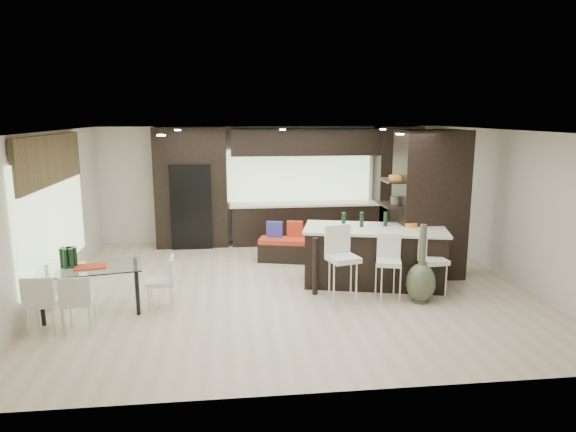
{
  "coord_description": "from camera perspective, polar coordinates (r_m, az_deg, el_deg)",
  "views": [
    {
      "loc": [
        -1.07,
        -8.51,
        2.97
      ],
      "look_at": [
        0.0,
        0.6,
        1.15
      ],
      "focal_mm": 32.0,
      "sensor_mm": 36.0,
      "label": 1
    }
  ],
  "objects": [
    {
      "name": "ceiling_spots",
      "position": [
        8.83,
        0.27,
        9.34
      ],
      "size": [
        4.0,
        3.0,
        0.02
      ],
      "primitive_type": "cube",
      "color": "white",
      "rests_on": "ceiling"
    },
    {
      "name": "window_left",
      "position": [
        9.32,
        -24.64,
        0.18
      ],
      "size": [
        0.04,
        3.2,
        1.9
      ],
      "primitive_type": "cube",
      "color": "#B2D199",
      "rests_on": "left_wall"
    },
    {
      "name": "chair_end",
      "position": [
        8.22,
        -13.99,
        -7.49
      ],
      "size": [
        0.42,
        0.42,
        0.76
      ],
      "primitive_type": "cube",
      "rotation": [
        0.0,
        0.0,
        1.6
      ],
      "color": "silver",
      "rests_on": "ground"
    },
    {
      "name": "ground",
      "position": [
        9.08,
        0.45,
        -7.87
      ],
      "size": [
        8.0,
        8.0,
        0.0
      ],
      "primitive_type": "plane",
      "color": "#C5B597",
      "rests_on": "ground"
    },
    {
      "name": "bench",
      "position": [
        10.56,
        0.13,
        -3.78
      ],
      "size": [
        1.32,
        0.77,
        0.48
      ],
      "primitive_type": "cube",
      "rotation": [
        0.0,
        0.0,
        -0.26
      ],
      "color": "black",
      "rests_on": "ground"
    },
    {
      "name": "kitchen_island",
      "position": [
        9.23,
        9.55,
        -4.39
      ],
      "size": [
        2.65,
        1.63,
        1.03
      ],
      "primitive_type": "cube",
      "rotation": [
        0.0,
        0.0,
        -0.25
      ],
      "color": "black",
      "rests_on": "ground"
    },
    {
      "name": "chair_near",
      "position": [
        7.78,
        -22.19,
        -9.09
      ],
      "size": [
        0.43,
        0.43,
        0.76
      ],
      "primitive_type": "cube",
      "rotation": [
        0.0,
        0.0,
        0.05
      ],
      "color": "silver",
      "rests_on": "ground"
    },
    {
      "name": "refrigerator",
      "position": [
        11.84,
        -10.62,
        1.2
      ],
      "size": [
        0.9,
        0.68,
        1.9
      ],
      "primitive_type": "cube",
      "color": "black",
      "rests_on": "ground"
    },
    {
      "name": "ceiling",
      "position": [
        8.58,
        0.47,
        9.41
      ],
      "size": [
        8.0,
        7.0,
        0.02
      ],
      "primitive_type": "cube",
      "color": "white",
      "rests_on": "ground"
    },
    {
      "name": "back_cabinetry",
      "position": [
        11.9,
        0.95,
        3.39
      ],
      "size": [
        6.8,
        0.68,
        2.7
      ],
      "primitive_type": "cube",
      "color": "black",
      "rests_on": "ground"
    },
    {
      "name": "stool_mid",
      "position": [
        8.5,
        11.07,
        -6.37
      ],
      "size": [
        0.47,
        0.47,
        0.87
      ],
      "primitive_type": "cube",
      "rotation": [
        0.0,
        0.0,
        -0.27
      ],
      "color": "silver",
      "rests_on": "ground"
    },
    {
      "name": "dining_table",
      "position": [
        8.42,
        -20.93,
        -7.65
      ],
      "size": [
        1.6,
        1.09,
        0.71
      ],
      "primitive_type": "cube",
      "rotation": [
        0.0,
        0.0,
        0.19
      ],
      "color": "white",
      "rests_on": "ground"
    },
    {
      "name": "chair_far",
      "position": [
        7.91,
        -25.45,
        -8.96
      ],
      "size": [
        0.43,
        0.43,
        0.78
      ],
      "primitive_type": "cube",
      "rotation": [
        0.0,
        0.0,
        -0.01
      ],
      "color": "silver",
      "rests_on": "ground"
    },
    {
      "name": "left_wall",
      "position": [
        9.15,
        -25.25,
        -0.07
      ],
      "size": [
        0.02,
        7.0,
        2.7
      ],
      "primitive_type": "cube",
      "color": "beige",
      "rests_on": "ground"
    },
    {
      "name": "stone_accent",
      "position": [
        9.2,
        -24.92,
        5.69
      ],
      "size": [
        0.08,
        3.0,
        0.8
      ],
      "primitive_type": "cube",
      "color": "brown",
      "rests_on": "left_wall"
    },
    {
      "name": "right_wall",
      "position": [
        10.04,
        23.75,
        0.98
      ],
      "size": [
        0.02,
        7.0,
        2.7
      ],
      "primitive_type": "cube",
      "color": "beige",
      "rests_on": "ground"
    },
    {
      "name": "floor_vase",
      "position": [
        8.47,
        14.63,
        -5.14
      ],
      "size": [
        0.58,
        0.58,
        1.28
      ],
      "primitive_type": null,
      "rotation": [
        0.0,
        0.0,
        -0.28
      ],
      "color": "#47523B",
      "rests_on": "ground"
    },
    {
      "name": "back_wall",
      "position": [
        12.17,
        -1.59,
        3.57
      ],
      "size": [
        8.0,
        0.02,
        2.7
      ],
      "primitive_type": "cube",
      "color": "beige",
      "rests_on": "ground"
    },
    {
      "name": "window_back",
      "position": [
        12.17,
        1.24,
        4.52
      ],
      "size": [
        3.4,
        0.04,
        1.2
      ],
      "primitive_type": "cube",
      "color": "#B2D199",
      "rests_on": "back_wall"
    },
    {
      "name": "stool_left",
      "position": [
        8.25,
        6.11,
        -6.25
      ],
      "size": [
        0.55,
        0.55,
        1.0
      ],
      "primitive_type": "cube",
      "rotation": [
        0.0,
        0.0,
        0.27
      ],
      "color": "silver",
      "rests_on": "ground"
    },
    {
      "name": "partition_column",
      "position": [
        9.77,
        15.46,
        1.27
      ],
      "size": [
        1.2,
        0.8,
        2.7
      ],
      "primitive_type": "cube",
      "color": "black",
      "rests_on": "ground"
    },
    {
      "name": "stool_right",
      "position": [
        8.75,
        15.82,
        -6.06
      ],
      "size": [
        0.42,
        0.42,
        0.87
      ],
      "primitive_type": "cube",
      "rotation": [
        0.0,
        0.0,
        0.11
      ],
      "color": "silver",
      "rests_on": "ground"
    }
  ]
}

